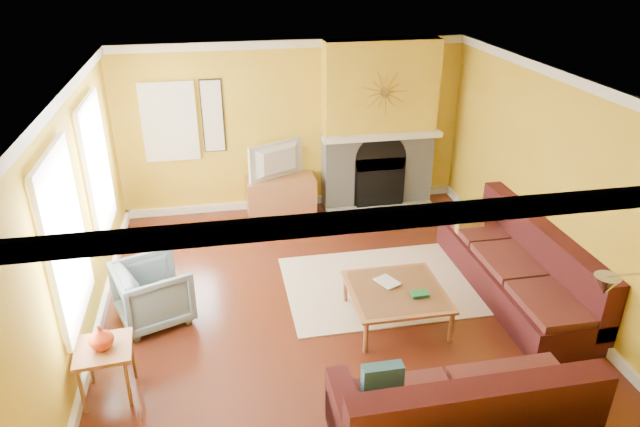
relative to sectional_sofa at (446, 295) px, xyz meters
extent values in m
cube|color=#5C2313|center=(-1.16, 0.71, -0.46)|extent=(5.50, 6.00, 0.02)
cube|color=white|center=(-1.16, 0.71, 2.26)|extent=(5.50, 6.00, 0.02)
cube|color=gold|center=(-1.16, 3.72, 0.90)|extent=(5.50, 0.02, 2.70)
cube|color=gold|center=(-1.16, -2.30, 0.90)|extent=(5.50, 0.02, 2.70)
cube|color=gold|center=(-3.92, 0.71, 0.90)|extent=(0.02, 6.00, 2.70)
cube|color=gold|center=(1.60, 0.71, 0.90)|extent=(0.02, 6.00, 2.70)
cube|color=white|center=(-3.88, 2.01, 1.05)|extent=(0.06, 1.22, 1.72)
cube|color=white|center=(-3.88, 0.11, 1.05)|extent=(0.06, 1.22, 1.72)
cube|color=white|center=(-3.06, 3.67, 1.10)|extent=(0.82, 0.06, 1.22)
cube|color=white|center=(-2.41, 3.68, 1.15)|extent=(0.34, 0.04, 1.14)
cube|color=white|center=(0.19, 3.27, 0.80)|extent=(1.92, 0.22, 0.08)
cube|color=gray|center=(0.19, 2.96, -0.42)|extent=(1.80, 0.70, 0.06)
cube|color=beige|center=(-0.46, 1.01, -0.44)|extent=(2.40, 1.80, 0.02)
cube|color=#9D6039|center=(-1.42, 3.41, -0.15)|extent=(1.10, 0.49, 0.60)
imported|color=black|center=(-1.42, 3.41, 0.45)|extent=(0.96, 0.59, 0.58)
cube|color=white|center=(-1.09, 3.51, -0.28)|extent=(0.34, 0.34, 0.34)
imported|color=slate|center=(-3.25, 0.82, -0.09)|extent=(1.01, 1.00, 0.72)
imported|color=red|center=(-3.60, -0.38, 0.24)|extent=(0.28, 0.28, 0.24)
imported|color=white|center=(-0.66, 0.36, -0.01)|extent=(0.30, 0.34, 0.03)
camera|label=1|loc=(-2.39, -4.98, 3.59)|focal=32.00mm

